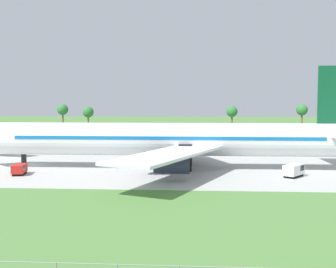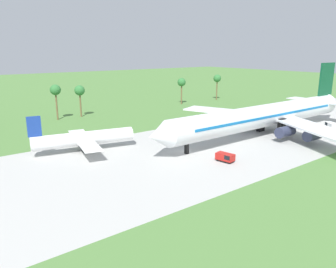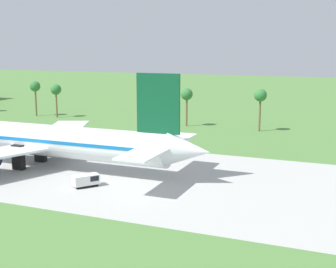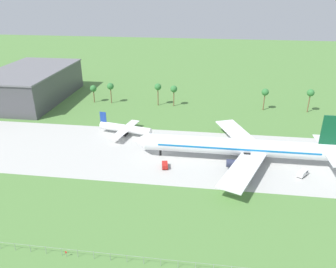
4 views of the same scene
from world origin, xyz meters
name	(u,v)px [view 2 (image 2 of 4)]	position (x,y,z in m)	size (l,w,h in m)	color
ground_plane	(184,152)	(0.00, 0.00, 0.00)	(600.00, 600.00, 0.00)	#517F3D
taxiway_strip	(184,152)	(0.00, 0.00, 0.01)	(320.00, 44.00, 0.02)	#B2B2AD
jet_airliner	(268,115)	(29.49, -1.67, 5.50)	(80.03, 57.65, 19.26)	white
regional_aircraft	(83,139)	(-18.39, 14.55, 3.06)	(23.52, 21.37, 9.30)	white
baggage_tug	(331,126)	(49.57, -9.82, 1.15)	(4.27, 4.74, 2.10)	black
catering_van	(226,157)	(2.54, -10.96, 1.01)	(2.67, 4.16, 1.82)	black
palm_tree_row	(92,90)	(2.67, 54.51, 9.23)	(116.47, 3.60, 12.05)	brown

